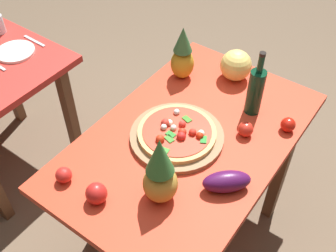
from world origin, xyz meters
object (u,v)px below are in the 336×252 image
at_px(melon, 236,65).
at_px(tomato_beside_pepper, 64,175).
at_px(wine_bottle, 255,91).
at_px(knife_utensil, 34,41).
at_px(tomato_near_board, 246,129).
at_px(pizza, 177,132).
at_px(eggplant, 227,181).
at_px(pineapple_left, 160,173).
at_px(pineapple_right, 183,56).
at_px(pizza_board, 177,136).
at_px(display_table, 189,150).
at_px(tomato_by_bottle, 288,125).
at_px(dinner_plate, 15,52).
at_px(bell_pepper, 96,193).

xyz_separation_m(melon, tomato_beside_pepper, (-1.01, 0.24, -0.05)).
bearing_deg(wine_bottle, knife_utensil, 99.45).
bearing_deg(tomato_near_board, pizza, 130.26).
relative_size(wine_bottle, eggplant, 1.72).
distance_m(pizza, pineapple_left, 0.34).
bearing_deg(pineapple_right, pizza_board, -148.45).
xyz_separation_m(display_table, pizza_board, (-0.04, 0.04, 0.11)).
relative_size(display_table, pineapple_left, 3.92).
height_order(pizza_board, melon, melon).
height_order(tomato_beside_pepper, knife_utensil, tomato_beside_pepper).
bearing_deg(eggplant, pizza, 70.89).
xyz_separation_m(pizza_board, wine_bottle, (0.37, -0.19, 0.12)).
height_order(tomato_by_bottle, dinner_plate, tomato_by_bottle).
bearing_deg(bell_pepper, eggplant, -47.85).
distance_m(display_table, eggplant, 0.35).
bearing_deg(eggplant, display_table, 61.49).
xyz_separation_m(bell_pepper, tomato_near_board, (0.66, -0.31, -0.01)).
height_order(pineapple_left, bell_pepper, pineapple_left).
xyz_separation_m(bell_pepper, tomato_by_bottle, (0.81, -0.45, -0.01)).
height_order(eggplant, knife_utensil, eggplant).
xyz_separation_m(melon, dinner_plate, (-0.54, 1.13, -0.07)).
relative_size(pineapple_right, tomato_beside_pepper, 4.32).
bearing_deg(bell_pepper, pineapple_left, -49.87).
height_order(wine_bottle, pineapple_left, wine_bottle).
relative_size(wine_bottle, pineapple_right, 1.15).
height_order(wine_bottle, melon, wine_bottle).
distance_m(display_table, bell_pepper, 0.53).
height_order(pizza, tomato_near_board, pizza).
xyz_separation_m(display_table, tomato_by_bottle, (0.30, -0.34, 0.13)).
height_order(eggplant, dinner_plate, eggplant).
bearing_deg(display_table, melon, 5.30).
height_order(wine_bottle, knife_utensil, wine_bottle).
distance_m(tomato_by_bottle, tomato_near_board, 0.20).
xyz_separation_m(pizza_board, pineapple_left, (-0.30, -0.13, 0.14)).
distance_m(wine_bottle, tomato_beside_pepper, 0.95).
bearing_deg(tomato_by_bottle, wine_bottle, 83.76).
height_order(pizza, dinner_plate, pizza).
bearing_deg(tomato_near_board, melon, 35.99).
bearing_deg(dinner_plate, tomato_by_bottle, -77.42).
height_order(display_table, tomato_by_bottle, tomato_by_bottle).
height_order(pizza_board, eggplant, eggplant).
bearing_deg(bell_pepper, dinner_plate, 66.43).
height_order(pineapple_left, knife_utensil, pineapple_left).
height_order(tomato_near_board, dinner_plate, tomato_near_board).
height_order(pineapple_left, pineapple_right, pineapple_left).
bearing_deg(eggplant, pizza_board, 70.89).
bearing_deg(knife_utensil, bell_pepper, -118.07).
bearing_deg(tomato_by_bottle, eggplant, 172.09).
height_order(tomato_by_bottle, knife_utensil, tomato_by_bottle).
xyz_separation_m(pizza_board, knife_utensil, (0.15, 1.14, -0.01)).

